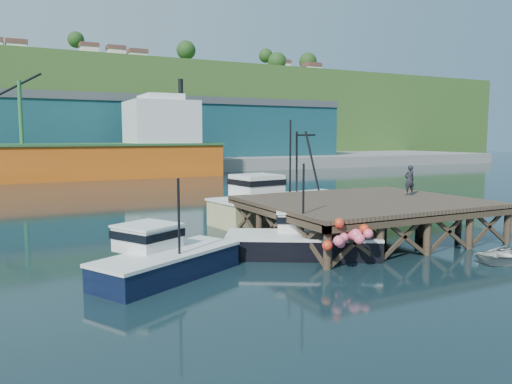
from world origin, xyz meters
TOP-DOWN VIEW (x-y plane):
  - ground at (0.00, 0.00)m, footprint 300.00×300.00m
  - wharf at (5.50, -0.19)m, footprint 12.00×10.00m
  - far_quay at (0.00, 70.00)m, footprint 160.00×40.00m
  - warehouse_mid at (0.00, 65.00)m, footprint 28.00×16.00m
  - warehouse_right at (30.00, 65.00)m, footprint 30.00×16.00m
  - cargo_ship at (-8.46, 48.00)m, footprint 55.50×10.00m
  - hillside at (0.00, 100.00)m, footprint 220.00×50.00m
  - boat_navy at (-6.70, -2.62)m, footprint 6.74×5.08m
  - boat_black at (0.30, -1.93)m, footprint 7.46×6.43m
  - trawler at (3.95, 6.50)m, footprint 10.35×4.96m
  - dockworker at (9.21, 0.41)m, footprint 0.71×0.53m

SIDE VIEW (x-z plane):
  - ground at x=0.00m, z-range 0.00..0.00m
  - boat_navy at x=-6.70m, z-range -1.20..2.81m
  - boat_black at x=0.30m, z-range -1.39..3.00m
  - far_quay at x=0.00m, z-range 0.00..2.00m
  - trawler at x=3.95m, z-range -1.96..4.70m
  - wharf at x=5.50m, z-range 0.63..3.25m
  - dockworker at x=9.21m, z-range 2.12..3.91m
  - cargo_ship at x=-8.46m, z-range -3.56..10.19m
  - warehouse_mid at x=0.00m, z-range 2.00..11.00m
  - warehouse_right at x=30.00m, z-range 2.00..11.00m
  - hillside at x=0.00m, z-range 0.00..22.00m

